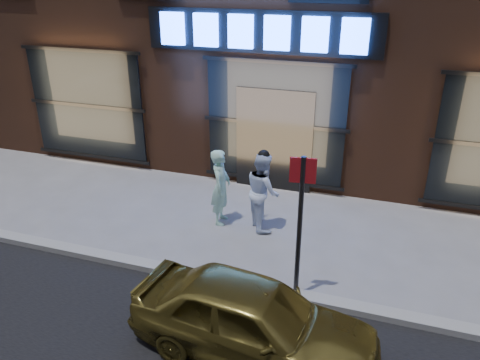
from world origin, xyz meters
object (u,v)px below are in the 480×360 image
object	(u,v)px
man_bowtie	(221,187)
sign_post	(300,216)
man_cap	(263,191)
gold_sedan	(253,319)

from	to	relation	value
man_bowtie	sign_post	world-z (taller)	sign_post
man_bowtie	man_cap	xyz separation A→B (m)	(0.86, 0.08, 0.00)
man_bowtie	sign_post	xyz separation A→B (m)	(1.98, -1.89, 0.67)
gold_sedan	sign_post	distance (m)	1.69
man_bowtie	man_cap	distance (m)	0.87
sign_post	man_cap	bearing A→B (deg)	111.81
gold_sedan	man_bowtie	bearing A→B (deg)	33.14
man_cap	gold_sedan	xyz separation A→B (m)	(0.81, -3.37, -0.23)
man_bowtie	gold_sedan	bearing A→B (deg)	-160.33
man_bowtie	man_cap	world-z (taller)	man_cap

